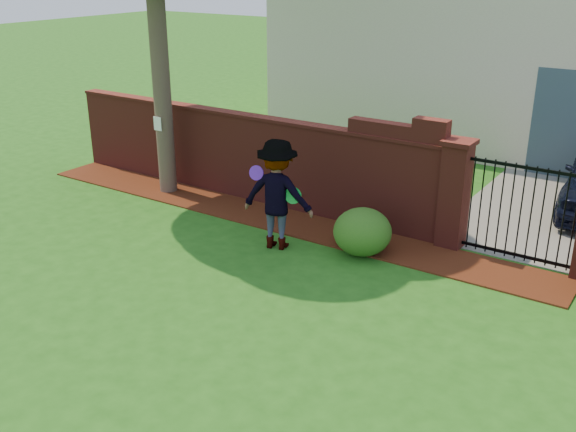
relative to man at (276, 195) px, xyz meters
The scene contains 12 objects.
ground 2.49m from the man, 88.78° to the right, with size 80.00×80.00×0.01m, color #215A16.
mulch_bed 1.66m from the man, 130.96° to the left, with size 11.10×1.08×0.03m, color #3D180B.
brick_wall 2.60m from the man, 139.07° to the left, with size 8.70×0.31×2.16m.
pillar_left 2.98m from the man, 34.77° to the left, with size 0.50×0.50×1.88m.
iron_gate 3.94m from the man, 25.60° to the left, with size 1.78×0.03×1.60m.
driveway 6.78m from the man, 58.09° to the left, with size 3.20×8.00×0.01m, color slate.
house 10.00m from the man, 83.80° to the left, with size 12.40×6.40×6.30m.
paper_notice 3.71m from the man, 165.62° to the left, with size 0.20×0.01×0.28m, color white.
shrub_left 1.55m from the man, 22.96° to the left, with size 0.97×0.97×0.80m, color #1D5519.
man is the anchor object (origin of this frame).
frisbee_purple 0.50m from the man, 154.43° to the right, with size 0.25×0.25×0.02m, color #6820CB.
frisbee_green 0.30m from the man, 11.95° to the left, with size 0.28×0.28×0.03m, color green.
Camera 1 is at (5.86, -6.18, 4.65)m, focal length 41.15 mm.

